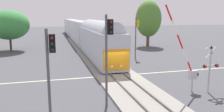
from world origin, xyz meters
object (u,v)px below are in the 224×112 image
(commuter_train, at_px, (80,31))
(crossing_signal_mast, at_px, (210,64))
(pine_left_background, at_px, (9,25))
(traffic_signal_median, at_px, (108,46))
(traffic_signal_near_left, at_px, (50,62))
(oak_far_right, at_px, (148,19))
(traffic_signal_far_side, at_px, (137,31))
(crossing_gate_near, at_px, (190,66))

(commuter_train, distance_m, crossing_signal_mast, 37.35)
(crossing_signal_mast, relative_size, pine_left_background, 0.54)
(commuter_train, height_order, pine_left_background, pine_left_background)
(traffic_signal_median, relative_size, traffic_signal_near_left, 1.14)
(traffic_signal_median, height_order, traffic_signal_near_left, traffic_signal_median)
(crossing_signal_mast, xyz_separation_m, pine_left_background, (-18.92, 27.57, 2.20))
(commuter_train, bearing_deg, oak_far_right, -38.70)
(crossing_signal_mast, height_order, traffic_signal_median, traffic_signal_median)
(traffic_signal_far_side, distance_m, oak_far_right, 13.48)
(crossing_gate_near, distance_m, traffic_signal_near_left, 10.99)
(crossing_signal_mast, height_order, traffic_signal_near_left, traffic_signal_near_left)
(pine_left_background, bearing_deg, crossing_signal_mast, -55.54)
(crossing_gate_near, bearing_deg, oak_far_right, 72.57)
(traffic_signal_median, height_order, pine_left_background, pine_left_background)
(commuter_train, distance_m, oak_far_right, 16.22)
(traffic_signal_far_side, xyz_separation_m, pine_left_background, (-18.76, 12.10, 0.64))
(crossing_gate_near, xyz_separation_m, traffic_signal_far_side, (1.35, 14.98, 1.71))
(crossing_signal_mast, height_order, oak_far_right, oak_far_right)
(traffic_signal_median, relative_size, pine_left_background, 0.87)
(crossing_signal_mast, distance_m, oak_far_right, 27.93)
(crossing_gate_near, height_order, crossing_signal_mast, crossing_gate_near)
(crossing_signal_mast, relative_size, traffic_signal_median, 0.62)
(crossing_gate_near, bearing_deg, commuter_train, 96.54)
(traffic_signal_far_side, relative_size, pine_left_background, 0.82)
(commuter_train, bearing_deg, traffic_signal_far_side, -75.54)
(traffic_signal_median, xyz_separation_m, traffic_signal_near_left, (-3.68, -1.74, -0.48))
(commuter_train, distance_m, traffic_signal_far_side, 22.17)
(crossing_gate_near, height_order, traffic_signal_median, crossing_gate_near)
(crossing_signal_mast, bearing_deg, commuter_train, 98.77)
(crossing_gate_near, height_order, traffic_signal_near_left, crossing_gate_near)
(commuter_train, distance_m, traffic_signal_median, 37.49)
(crossing_gate_near, xyz_separation_m, traffic_signal_median, (-6.87, -0.96, 1.94))
(traffic_signal_near_left, height_order, traffic_signal_far_side, traffic_signal_far_side)
(traffic_signal_far_side, relative_size, oak_far_right, 0.64)
(traffic_signal_far_side, bearing_deg, crossing_gate_near, -95.15)
(crossing_gate_near, xyz_separation_m, oak_far_right, (8.30, 26.42, 3.29))
(crossing_gate_near, bearing_deg, traffic_signal_near_left, -165.68)
(traffic_signal_near_left, relative_size, traffic_signal_far_side, 0.93)
(crossing_gate_near, relative_size, oak_far_right, 0.76)
(oak_far_right, bearing_deg, traffic_signal_median, -118.99)
(crossing_signal_mast, xyz_separation_m, oak_far_right, (6.78, 26.91, 3.14))
(crossing_gate_near, xyz_separation_m, pine_left_background, (-17.40, 27.08, 2.36))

